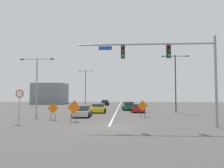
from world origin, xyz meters
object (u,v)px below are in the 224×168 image
at_px(street_lamp_far_left, 37,80).
at_px(car_silver_distant, 83,111).
at_px(car_red_approaching, 138,108).
at_px(car_green_far, 128,106).
at_px(car_yellow_mid, 98,108).
at_px(car_black_passing, 105,103).
at_px(construction_sign_median_far, 143,106).
at_px(construction_sign_right_lane, 75,105).
at_px(traffic_signal_assembly, 170,60).
at_px(stop_sign, 19,100).
at_px(construction_sign_right_shoulder, 74,109).
at_px(street_lamp_mid_right, 85,84).
at_px(construction_sign_median_near, 53,109).
at_px(street_lamp_near_right, 175,78).

bearing_deg(street_lamp_far_left, car_silver_distant, -10.95).
distance_m(car_red_approaching, car_green_far, 4.62).
relative_size(car_yellow_mid, car_black_passing, 1.05).
bearing_deg(car_silver_distant, construction_sign_median_far, 1.83).
height_order(construction_sign_right_lane, car_red_approaching, construction_sign_right_lane).
distance_m(traffic_signal_assembly, car_yellow_mid, 16.98).
height_order(stop_sign, street_lamp_far_left, street_lamp_far_left).
bearing_deg(construction_sign_right_lane, stop_sign, -100.77).
xyz_separation_m(car_yellow_mid, car_green_far, (4.63, 5.36, 0.05)).
bearing_deg(construction_sign_right_shoulder, car_black_passing, 90.02).
height_order(construction_sign_right_shoulder, car_silver_distant, construction_sign_right_shoulder).
height_order(stop_sign, construction_sign_median_far, stop_sign).
bearing_deg(stop_sign, car_black_passing, 82.30).
height_order(construction_sign_right_shoulder, car_black_passing, construction_sign_right_shoulder).
bearing_deg(construction_sign_right_shoulder, construction_sign_median_far, 34.49).
relative_size(street_lamp_mid_right, street_lamp_far_left, 1.30).
xyz_separation_m(street_lamp_far_left, construction_sign_median_far, (13.50, -0.98, -3.27)).
relative_size(street_lamp_far_left, car_red_approaching, 1.76).
height_order(street_lamp_far_left, construction_sign_median_far, street_lamp_far_left).
xyz_separation_m(traffic_signal_assembly, construction_sign_right_shoulder, (-8.79, 3.17, -4.22)).
distance_m(street_lamp_far_left, car_red_approaching, 15.23).
relative_size(street_lamp_mid_right, car_green_far, 2.18).
bearing_deg(car_red_approaching, traffic_signal_assembly, -83.48).
xyz_separation_m(construction_sign_right_lane, construction_sign_right_shoulder, (2.48, -10.74, 0.10)).
bearing_deg(construction_sign_right_lane, street_lamp_far_left, -128.50).
height_order(construction_sign_right_shoulder, car_green_far, construction_sign_right_shoulder).
xyz_separation_m(construction_sign_median_far, car_yellow_mid, (-6.10, 6.21, -0.62)).
bearing_deg(car_black_passing, construction_sign_median_near, -94.35).
relative_size(construction_sign_right_shoulder, car_green_far, 0.46).
relative_size(construction_sign_median_far, car_silver_distant, 0.51).
relative_size(construction_sign_right_lane, car_black_passing, 0.45).
bearing_deg(construction_sign_right_shoulder, stop_sign, -162.83).
bearing_deg(car_yellow_mid, traffic_signal_assembly, -61.70).
height_order(street_lamp_near_right, car_silver_distant, street_lamp_near_right).
height_order(car_green_far, car_black_passing, car_green_far).
height_order(street_lamp_mid_right, construction_sign_right_lane, street_lamp_mid_right).
bearing_deg(street_lamp_near_right, stop_sign, -143.08).
distance_m(traffic_signal_assembly, construction_sign_median_far, 9.30).
bearing_deg(car_red_approaching, car_yellow_mid, -171.04).
distance_m(construction_sign_right_shoulder, car_red_approaching, 14.01).
relative_size(street_lamp_far_left, car_yellow_mid, 1.71).
bearing_deg(street_lamp_near_right, traffic_signal_assembly, -104.90).
height_order(street_lamp_near_right, car_green_far, street_lamp_near_right).
height_order(construction_sign_median_far, car_red_approaching, construction_sign_median_far).
xyz_separation_m(stop_sign, construction_sign_right_shoulder, (4.80, 1.48, -0.91)).
relative_size(stop_sign, car_black_passing, 0.75).
bearing_deg(car_green_far, street_lamp_near_right, -34.28).
bearing_deg(construction_sign_right_shoulder, construction_sign_right_lane, 102.99).
distance_m(car_silver_distant, car_black_passing, 29.24).
xyz_separation_m(stop_sign, street_lamp_far_left, (-1.51, 7.40, 2.33)).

